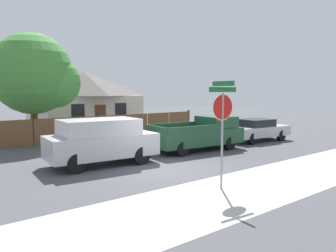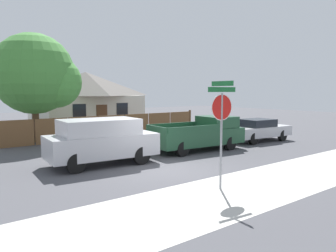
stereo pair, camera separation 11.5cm
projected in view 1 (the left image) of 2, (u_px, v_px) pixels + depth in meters
The scene contains 9 objects.
ground_plane at pixel (164, 169), 12.76m from camera, with size 80.00×80.00×0.00m, color #47474C.
sidewalk_strip at pixel (236, 191), 9.94m from camera, with size 36.00×3.20×0.01m.
wooden_fence at pixel (111, 127), 21.27m from camera, with size 13.66×0.12×1.57m.
house at pixel (85, 99), 26.96m from camera, with size 8.54×5.99×4.59m.
oak_tree at pixel (37, 76), 19.15m from camera, with size 4.96×4.73×6.40m.
red_suv at pixel (101, 140), 13.45m from camera, with size 4.56×2.35×1.90m.
orange_pickup at pixel (199, 134), 16.85m from camera, with size 5.03×2.35×1.71m.
parked_sedan at pixel (257, 129), 19.86m from camera, with size 4.22×2.04×1.35m.
stop_sign at pixel (222, 115), 9.97m from camera, with size 1.07×0.96×3.34m.
Camera 1 is at (-7.60, -9.93, 3.04)m, focal length 35.00 mm.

